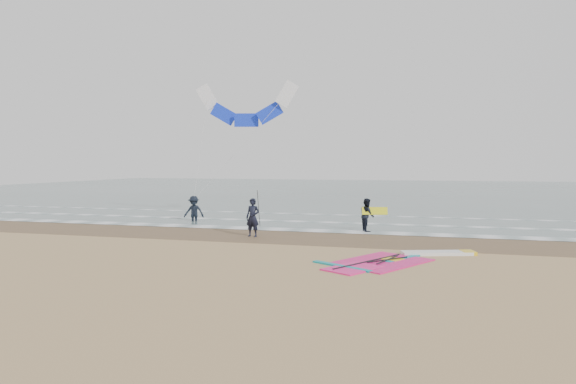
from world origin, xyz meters
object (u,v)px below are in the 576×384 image
(person_wading, at_px, (194,206))
(windsurf_rig, at_px, (398,259))
(person_walking, at_px, (367,215))
(person_standing, at_px, (253,218))
(surf_kite, at_px, (246,108))

(person_wading, bearing_deg, windsurf_rig, -44.37)
(windsurf_rig, distance_m, person_wading, 15.63)
(windsurf_rig, bearing_deg, person_walking, 105.00)
(person_standing, bearing_deg, person_wading, 144.94)
(windsurf_rig, relative_size, person_standing, 3.11)
(person_standing, height_order, surf_kite, surf_kite)
(windsurf_rig, xyz_separation_m, person_walking, (-2.02, 7.53, 0.82))
(windsurf_rig, xyz_separation_m, surf_kite, (-10.02, 11.45, 6.92))
(person_walking, bearing_deg, windsurf_rig, 171.28)
(windsurf_rig, height_order, surf_kite, surf_kite)
(person_wading, relative_size, surf_kite, 0.26)
(person_walking, bearing_deg, surf_kite, 40.16)
(windsurf_rig, bearing_deg, surf_kite, 131.19)
(person_standing, relative_size, person_wading, 0.97)
(surf_kite, bearing_deg, windsurf_rig, -48.81)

